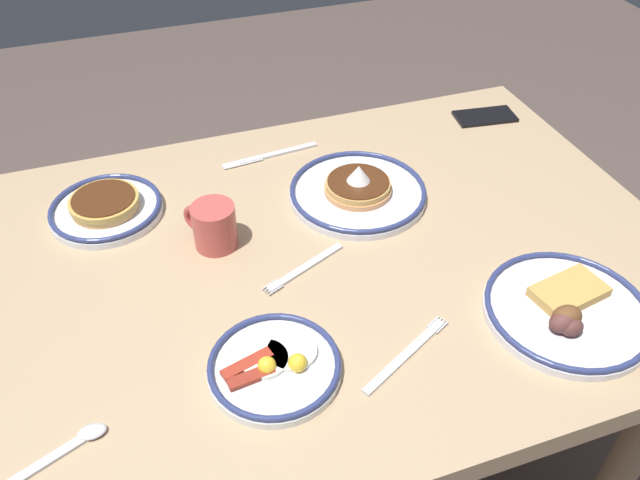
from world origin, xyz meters
TOP-DOWN VIEW (x-y plane):
  - ground_plane at (0.00, 0.00)m, footprint 6.00×6.00m
  - dining_table at (0.00, 0.00)m, footprint 1.44×0.93m
  - plate_near_main at (-0.18, -0.14)m, footprint 0.28×0.28m
  - plate_center_pancakes at (-0.39, 0.28)m, footprint 0.27×0.27m
  - plate_far_companion at (0.30, -0.25)m, footprint 0.22×0.22m
  - plate_far_side at (0.10, 0.23)m, footprint 0.20×0.20m
  - coffee_mug at (0.12, -0.09)m, footprint 0.09×0.10m
  - cell_phone at (-0.59, -0.34)m, footprint 0.15×0.09m
  - fork_near at (-0.01, 0.03)m, footprint 0.17×0.09m
  - fork_far at (-0.11, 0.27)m, footprint 0.18×0.11m
  - butter_knife at (-0.06, -0.34)m, footprint 0.22×0.04m
  - tea_spoon at (0.41, 0.27)m, footprint 0.18×0.08m

SIDE VIEW (x-z plane):
  - ground_plane at x=0.00m, z-range 0.00..0.00m
  - dining_table at x=0.00m, z-range 0.28..1.03m
  - butter_knife at x=-0.06m, z-range 0.75..0.76m
  - fork_far at x=-0.11m, z-range 0.75..0.76m
  - fork_near at x=-0.01m, z-range 0.75..0.76m
  - cell_phone at x=-0.59m, z-range 0.75..0.76m
  - tea_spoon at x=0.41m, z-range 0.75..0.76m
  - plate_far_side at x=0.10m, z-range 0.74..0.78m
  - plate_center_pancakes at x=-0.39m, z-range 0.74..0.79m
  - plate_near_main at x=-0.18m, z-range 0.73..0.80m
  - plate_far_companion at x=0.30m, z-range 0.75..0.79m
  - coffee_mug at x=0.12m, z-range 0.75..0.84m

